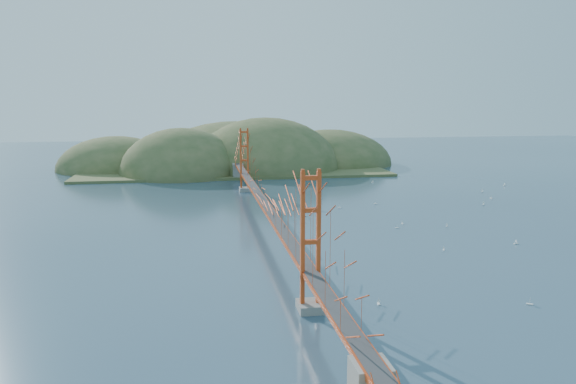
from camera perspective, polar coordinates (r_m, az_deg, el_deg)
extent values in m
plane|color=#2F495F|center=(75.34, -2.38, -3.65)|extent=(320.00, 320.00, 0.00)
cube|color=gray|center=(46.87, 2.25, -11.55)|extent=(2.00, 2.40, 0.70)
cube|color=gray|center=(104.55, -4.41, 0.27)|extent=(2.00, 2.40, 0.70)
cube|color=#C73E16|center=(74.65, -2.40, -1.18)|extent=(1.40, 92.00, 0.16)
cube|color=#C73E16|center=(74.69, -2.40, -1.33)|extent=(1.33, 92.00, 0.24)
cube|color=#38383A|center=(74.63, -2.40, -1.10)|extent=(1.19, 92.00, 0.03)
cube|color=gray|center=(120.14, -5.10, 2.10)|extent=(2.20, 2.60, 3.30)
cube|color=olive|center=(138.13, -5.67, 2.48)|extent=(70.00, 40.00, 0.60)
ellipsoid|color=olive|center=(129.98, -10.71, 1.80)|extent=(28.00, 28.00, 21.00)
ellipsoid|color=olive|center=(136.94, -2.27, 2.35)|extent=(36.00, 36.00, 25.00)
ellipsoid|color=olive|center=(148.01, 4.28, 2.88)|extent=(32.00, 32.00, 18.00)
ellipsoid|color=olive|center=(143.12, -17.04, 2.25)|extent=(28.00, 28.00, 16.00)
ellipsoid|color=olive|center=(152.17, -5.27, 3.05)|extent=(44.00, 44.00, 22.00)
cube|color=white|center=(82.53, 1.71, -2.42)|extent=(0.62, 0.20, 0.11)
cylinder|color=white|center=(82.46, 1.71, -2.19)|extent=(0.02, 0.02, 0.67)
cube|color=white|center=(97.04, 3.26, -0.62)|extent=(0.58, 0.30, 0.10)
cylinder|color=white|center=(96.99, 3.27, -0.44)|extent=(0.02, 0.02, 0.61)
cube|color=white|center=(118.75, 21.14, 0.63)|extent=(0.62, 0.29, 0.11)
cylinder|color=white|center=(118.71, 21.15, 0.78)|extent=(0.02, 0.02, 0.65)
cube|color=white|center=(96.34, 19.24, -1.22)|extent=(0.57, 0.51, 0.11)
cylinder|color=white|center=(96.29, 19.25, -1.04)|extent=(0.02, 0.02, 0.63)
cube|color=white|center=(116.19, 8.62, 0.98)|extent=(0.51, 0.20, 0.09)
cylinder|color=white|center=(116.15, 8.62, 1.11)|extent=(0.01, 0.01, 0.54)
cube|color=white|center=(66.80, 15.53, -5.68)|extent=(0.28, 0.49, 0.09)
cylinder|color=white|center=(66.74, 15.54, -5.47)|extent=(0.01, 0.01, 0.51)
cube|color=white|center=(109.27, 19.13, 0.02)|extent=(0.53, 0.63, 0.11)
cylinder|color=white|center=(109.21, 19.14, 0.19)|extent=(0.02, 0.02, 0.69)
cube|color=white|center=(78.83, 15.83, -3.37)|extent=(0.44, 0.45, 0.09)
cylinder|color=white|center=(78.78, 15.84, -3.19)|extent=(0.01, 0.01, 0.51)
cube|color=white|center=(52.28, 23.34, -10.42)|extent=(0.54, 0.46, 0.10)
cylinder|color=white|center=(52.18, 23.36, -10.11)|extent=(0.02, 0.02, 0.59)
cube|color=white|center=(79.07, 11.55, -3.16)|extent=(0.16, 0.48, 0.09)
cylinder|color=white|center=(79.02, 11.55, -2.98)|extent=(0.01, 0.01, 0.52)
cube|color=white|center=(48.82, 9.20, -11.15)|extent=(0.22, 0.52, 0.09)
cylinder|color=white|center=(48.73, 9.21, -10.85)|extent=(0.01, 0.01, 0.56)
cube|color=white|center=(92.83, 8.86, -1.18)|extent=(0.53, 0.62, 0.11)
cylinder|color=white|center=(92.77, 8.87, -0.98)|extent=(0.02, 0.02, 0.67)
cube|color=white|center=(88.82, 5.25, -1.60)|extent=(0.55, 0.47, 0.10)
cylinder|color=white|center=(88.76, 5.25, -1.41)|extent=(0.02, 0.02, 0.60)
cube|color=white|center=(72.33, 22.14, -4.87)|extent=(0.58, 0.27, 0.10)
cylinder|color=white|center=(72.26, 22.16, -4.64)|extent=(0.02, 0.02, 0.61)
cube|color=white|center=(76.38, 11.00, -3.59)|extent=(0.48, 0.40, 0.09)
cylinder|color=white|center=(76.32, 11.01, -3.40)|extent=(0.01, 0.01, 0.52)
cube|color=white|center=(102.83, 19.94, -0.60)|extent=(0.35, 0.66, 0.11)
cylinder|color=white|center=(102.77, 19.95, -0.41)|extent=(0.02, 0.02, 0.69)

